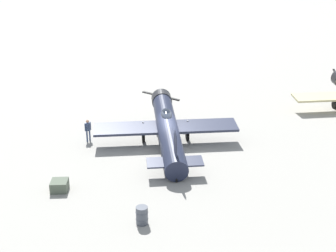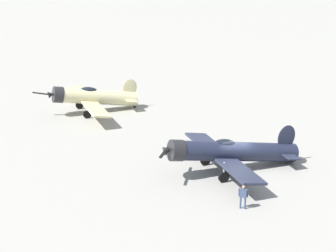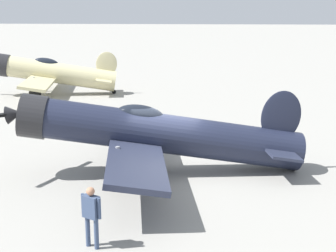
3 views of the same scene
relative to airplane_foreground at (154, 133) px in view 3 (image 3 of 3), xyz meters
The scene contains 4 objects.
ground_plane 1.63m from the airplane_foreground, 99.94° to the left, with size 400.00×400.00×0.00m, color gray.
airplane_foreground is the anchor object (origin of this frame).
airplane_mid_apron 18.74m from the airplane_foreground, 149.92° to the right, with size 11.57×10.34×3.15m.
ground_crew_mechanic 5.92m from the airplane_foreground, ahead, with size 0.40×0.57×1.63m.
Camera 3 is at (16.89, 1.67, 5.88)m, focal length 51.40 mm.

